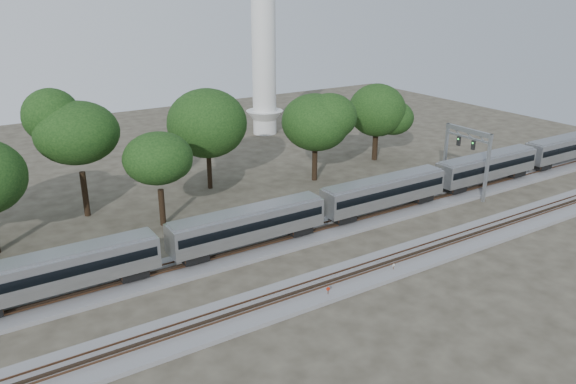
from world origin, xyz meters
The scene contains 13 objects.
ground centered at (0.00, 0.00, 0.00)m, with size 160.00×160.00×0.00m, color #383328.
track_far centered at (0.00, 6.00, 0.21)m, with size 160.00×5.00×0.73m.
track_near centered at (0.00, -4.00, 0.21)m, with size 160.00×5.00×0.73m.
train centered at (18.71, 6.00, 3.08)m, with size 121.73×2.96×4.36m.
switch_stand_red centered at (2.09, -5.61, 0.68)m, with size 0.34×0.11×1.07m.
switch_stand_white centered at (9.93, -5.25, 0.62)m, with size 0.31×0.06×0.98m.
switch_lever centered at (4.85, -5.49, 0.15)m, with size 0.50×0.30×0.30m, color #512D19.
signal_gantry centered at (32.08, 6.00, 6.30)m, with size 0.60×7.11×8.65m.
tree_3 centered at (-10.63, 24.55, 9.92)m, with size 10.09×10.09×14.23m.
tree_4 centered at (-4.13, 17.18, 7.78)m, with size 7.93×7.93×11.18m.
tree_5 centered at (5.56, 25.53, 8.78)m, with size 8.94×8.94×12.61m.
tree_6 centered at (19.21, 20.85, 8.13)m, with size 8.28×8.28×11.68m.
tree_7 centered at (32.67, 23.85, 7.73)m, with size 7.87×7.87×11.10m.
Camera 1 is at (-23.46, -39.34, 25.22)m, focal length 35.00 mm.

